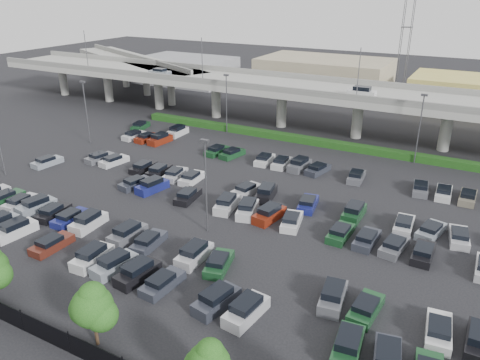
# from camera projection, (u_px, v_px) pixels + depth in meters

# --- Properties ---
(ground) EXTENTS (280.00, 280.00, 0.00)m
(ground) POSITION_uv_depth(u_px,v_px,m) (242.00, 202.00, 56.80)
(ground) COLOR black
(overpass) EXTENTS (150.00, 13.00, 15.80)m
(overpass) POSITION_uv_depth(u_px,v_px,m) (330.00, 94.00, 80.05)
(overpass) COLOR #999A92
(overpass) RESTS_ON ground
(on_ramp) EXTENTS (50.93, 30.13, 8.80)m
(on_ramp) POSITION_uv_depth(u_px,v_px,m) (136.00, 63.00, 111.82)
(on_ramp) COLOR #999A92
(on_ramp) RESTS_ON ground
(hedge) EXTENTS (66.00, 1.60, 1.10)m
(hedge) POSITION_uv_depth(u_px,v_px,m) (314.00, 141.00, 76.82)
(hedge) COLOR #173810
(hedge) RESTS_ON ground
(fence) EXTENTS (70.00, 0.10, 2.00)m
(fence) POSITION_uv_depth(u_px,v_px,m) (59.00, 339.00, 33.80)
(fence) COLOR black
(fence) RESTS_ON ground
(tree_row) EXTENTS (65.07, 3.66, 5.94)m
(tree_row) POSITION_uv_depth(u_px,v_px,m) (77.00, 301.00, 33.64)
(tree_row) COLOR #332316
(tree_row) RESTS_ON ground
(parked_cars) EXTENTS (63.11, 41.67, 1.67)m
(parked_cars) POSITION_uv_depth(u_px,v_px,m) (227.00, 213.00, 52.92)
(parked_cars) COLOR #B0B0B4
(parked_cars) RESTS_ON ground
(light_poles) EXTENTS (66.90, 48.38, 10.30)m
(light_poles) POSITION_uv_depth(u_px,v_px,m) (221.00, 144.00, 57.79)
(light_poles) COLOR #49494E
(light_poles) RESTS_ON ground
(distant_buildings) EXTENTS (138.00, 24.00, 9.00)m
(distant_buildings) POSITION_uv_depth(u_px,v_px,m) (430.00, 88.00, 99.95)
(distant_buildings) COLOR gray
(distant_buildings) RESTS_ON ground
(comm_tower) EXTENTS (2.40, 2.40, 30.00)m
(comm_tower) POSITION_uv_depth(u_px,v_px,m) (407.00, 24.00, 108.85)
(comm_tower) COLOR #49494E
(comm_tower) RESTS_ON ground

